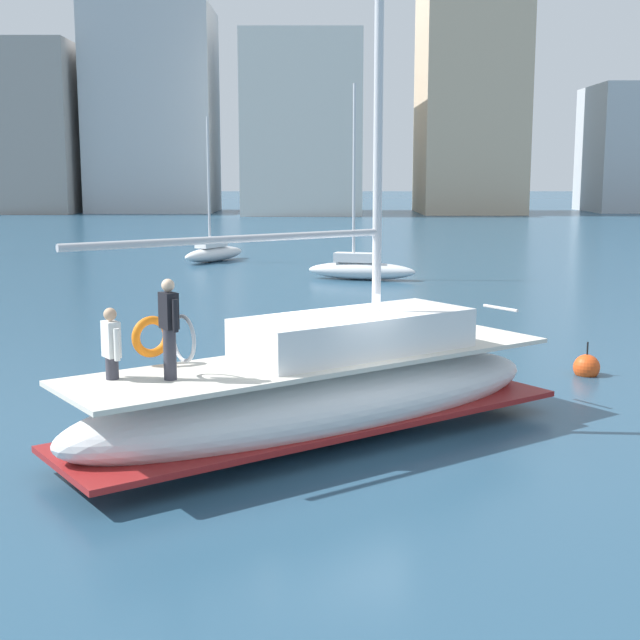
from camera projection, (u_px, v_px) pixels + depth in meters
name	position (u px, v px, depth m)	size (l,w,h in m)	color
ground_plane	(336.00, 436.00, 15.82)	(400.00, 400.00, 0.00)	#284C66
main_sailboat	(324.00, 388.00, 15.50)	(9.21, 7.53, 14.12)	white
moored_sloop_far	(359.00, 267.00, 38.63)	(4.86, 2.26, 8.34)	silver
moored_catamaran	(212.00, 251.00, 46.39)	(3.31, 4.66, 7.42)	white
mooring_buoy	(585.00, 367.00, 20.53)	(0.61, 0.61, 0.91)	#EA4C19
waterfront_buildings	(287.00, 119.00, 101.33)	(87.49, 19.13, 27.69)	gray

